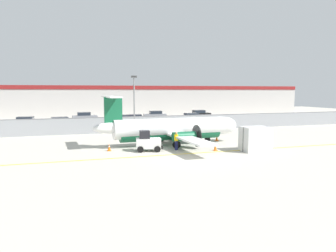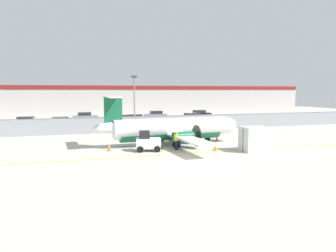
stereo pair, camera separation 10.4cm
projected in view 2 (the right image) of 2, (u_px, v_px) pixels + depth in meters
The scene contains 20 objects.
ground_plane at pixel (184, 154), 28.20m from camera, with size 140.00×140.00×0.01m.
perimeter_fence at pixel (141, 123), 43.22m from camera, with size 98.00×0.10×2.10m.
parking_lot_strip at pixel (125, 123), 54.21m from camera, with size 98.00×17.00×0.12m.
background_building at pixel (110, 101), 71.36m from camera, with size 91.00×8.10×6.50m.
commuter_airplane at pixel (174, 129), 32.92m from camera, with size 15.24×16.05×4.92m.
baggage_tug at pixel (148, 142), 29.36m from camera, with size 2.50×1.76×1.88m.
ground_crew_worker at pixel (176, 140), 29.96m from camera, with size 0.51×0.47×1.70m.
cargo_container at pixel (255, 139), 29.40m from camera, with size 2.53×2.16×2.20m.
traffic_cone_near_left at pixel (217, 138), 35.53m from camera, with size 0.36×0.36×0.64m.
traffic_cone_near_right at pixel (109, 148), 29.57m from camera, with size 0.36×0.36×0.64m.
traffic_cone_far_left at pixel (215, 147), 29.73m from camera, with size 0.36×0.36×0.64m.
parked_car_0 at pixel (25, 122), 47.38m from camera, with size 4.36×2.37×1.58m.
parked_car_1 at pixel (61, 123), 46.78m from camera, with size 4.39×2.45×1.58m.
parked_car_2 at pixel (85, 117), 57.24m from camera, with size 4.23×2.07×1.58m.
parked_car_3 at pixel (122, 120), 50.85m from camera, with size 4.29×2.19×1.58m.
parked_car_4 at pixel (136, 119), 51.96m from camera, with size 4.35×2.33×1.58m.
parked_car_5 at pixel (155, 115), 61.12m from camera, with size 4.33×2.28×1.58m.
parked_car_6 at pixel (191, 118), 55.00m from camera, with size 4.24×2.09×1.58m.
parked_car_7 at pixel (200, 114), 63.60m from camera, with size 4.25×2.10×1.58m.
apron_light_pole at pixel (134, 100), 40.56m from camera, with size 0.70×0.30×7.27m.
Camera 2 is at (-9.81, -24.02, 5.42)m, focal length 35.00 mm.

